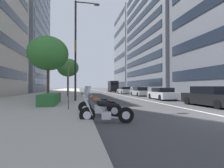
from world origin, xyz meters
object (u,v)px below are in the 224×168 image
Objects in this scene: car_approaching_light at (162,94)px; motorcycle_by_sign_pole at (98,105)px; parking_sign_by_curb at (69,81)px; car_far_down_avenue at (140,92)px; car_mid_block_traffic at (124,90)px; car_following_behind at (211,97)px; street_tree_far_plaza at (48,53)px; motorcycle_nearest_camera at (99,107)px; street_tree_by_lamp_post at (68,68)px; street_lamp_with_banners at (79,42)px; delivery_van_ahead at (113,86)px; motorcycle_second_in_row at (105,112)px.

motorcycle_by_sign_pole is at bearing 138.39° from car_approaching_light.
car_far_down_avenue is at bearing -32.67° from parking_sign_by_curb.
motorcycle_by_sign_pole is 25.13m from car_mid_block_traffic.
parking_sign_by_curb is (0.66, 1.60, 1.34)m from motorcycle_by_sign_pole.
street_tree_far_plaza is at bearing 64.72° from car_following_behind.
motorcycle_nearest_camera is 0.33× the size of street_tree_far_plaza.
street_tree_by_lamp_post is at bearing -68.19° from motorcycle_by_sign_pole.
street_tree_by_lamp_post is (-2.27, 10.84, 3.31)m from car_far_down_avenue.
motorcycle_nearest_camera is 26.27m from car_mid_block_traffic.
street_tree_far_plaza reaches higher than motorcycle_nearest_camera.
car_mid_block_traffic is 0.73× the size of street_tree_far_plaza.
car_mid_block_traffic is at bearing -34.73° from street_tree_far_plaza.
motorcycle_nearest_camera is 12.79m from car_approaching_light.
motorcycle_nearest_camera is at bearing 153.43° from car_far_down_avenue.
car_approaching_light is 7.80m from car_far_down_avenue.
parking_sign_by_curb is at bearing 131.05° from car_approaching_light.
street_tree_far_plaza reaches higher than street_tree_by_lamp_post.
street_lamp_with_banners reaches higher than car_following_behind.
motorcycle_nearest_camera is 37.59m from delivery_van_ahead.
motorcycle_nearest_camera is 0.21× the size of street_lamp_with_banners.
street_tree_far_plaza is (6.31, 2.14, 2.70)m from parking_sign_by_curb.
delivery_van_ahead is at bearing -2.12° from car_mid_block_traffic.
street_tree_by_lamp_post reaches higher than car_following_behind.
delivery_van_ahead reaches higher than car_following_behind.
street_lamp_with_banners is 1.85× the size of street_tree_by_lamp_post.
street_lamp_with_banners is 1.58× the size of street_tree_far_plaza.
car_mid_block_traffic is at bearing -178.38° from delivery_van_ahead.
car_far_down_avenue is at bearing -83.06° from motorcycle_nearest_camera.
street_lamp_with_banners reaches higher than motorcycle_by_sign_pole.
street_lamp_with_banners is (6.04, -0.59, 3.82)m from parking_sign_by_curb.
motorcycle_nearest_camera is at bearing 98.83° from motorcycle_by_sign_pole.
motorcycle_second_in_row is at bearing 161.63° from car_mid_block_traffic.
car_far_down_avenue is 18.66m from parking_sign_by_curb.
motorcycle_nearest_camera is at bearing -171.34° from street_tree_by_lamp_post.
car_far_down_avenue reaches higher than car_approaching_light.
car_approaching_light reaches higher than motorcycle_by_sign_pole.
car_following_behind is 16.90m from street_tree_by_lamp_post.
street_tree_far_plaza is (0.27, 2.73, -1.12)m from street_lamp_with_banners.
street_tree_far_plaza is at bearing -32.83° from motorcycle_nearest_camera.
car_mid_block_traffic reaches higher than car_approaching_light.
street_lamp_with_banners reaches higher than delivery_van_ahead.
car_far_down_avenue is at bearing -78.19° from street_tree_by_lamp_post.
motorcycle_by_sign_pole is 14.70m from street_tree_by_lamp_post.
car_approaching_light is 0.81× the size of delivery_van_ahead.
car_approaching_light is 26.98m from delivery_van_ahead.
car_far_down_avenue is (16.34, -8.45, 0.22)m from motorcycle_by_sign_pole.
motorcycle_second_in_row is 39.05m from delivery_van_ahead.
car_far_down_avenue is at bearing -52.45° from street_tree_far_plaza.
car_mid_block_traffic is at bearing -46.64° from street_tree_by_lamp_post.
parking_sign_by_curb is at bearing -10.04° from motorcycle_by_sign_pole.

